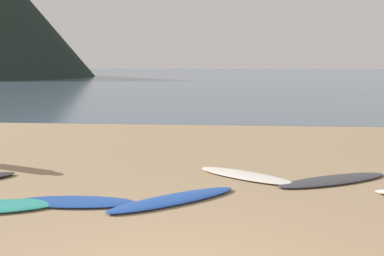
{
  "coord_description": "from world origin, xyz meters",
  "views": [
    {
      "loc": [
        0.45,
        -2.67,
        2.3
      ],
      "look_at": [
        -0.22,
        6.97,
        0.6
      ],
      "focal_mm": 35.62,
      "sensor_mm": 36.0,
      "label": 1
    }
  ],
  "objects_px": {
    "surfboard_4": "(174,199)",
    "surfboard_5": "(246,175)",
    "surfboard_6": "(333,180)",
    "surfboard_3": "(76,202)"
  },
  "relations": [
    {
      "from": "surfboard_4",
      "to": "surfboard_6",
      "type": "xyz_separation_m",
      "value": [
        2.96,
        1.27,
        -0.01
      ]
    },
    {
      "from": "surfboard_5",
      "to": "surfboard_3",
      "type": "bearing_deg",
      "value": -120.67
    },
    {
      "from": "surfboard_4",
      "to": "surfboard_6",
      "type": "height_order",
      "value": "surfboard_4"
    },
    {
      "from": "surfboard_3",
      "to": "surfboard_4",
      "type": "bearing_deg",
      "value": 5.82
    },
    {
      "from": "surfboard_5",
      "to": "surfboard_6",
      "type": "bearing_deg",
      "value": 23.75
    },
    {
      "from": "surfboard_5",
      "to": "surfboard_6",
      "type": "xyz_separation_m",
      "value": [
        1.67,
        -0.17,
        -0.0
      ]
    },
    {
      "from": "surfboard_3",
      "to": "surfboard_6",
      "type": "height_order",
      "value": "surfboard_3"
    },
    {
      "from": "surfboard_3",
      "to": "surfboard_6",
      "type": "distance_m",
      "value": 4.78
    },
    {
      "from": "surfboard_3",
      "to": "surfboard_6",
      "type": "xyz_separation_m",
      "value": [
        4.55,
        1.48,
        -0.0
      ]
    },
    {
      "from": "surfboard_4",
      "to": "surfboard_5",
      "type": "bearing_deg",
      "value": 14.77
    }
  ]
}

